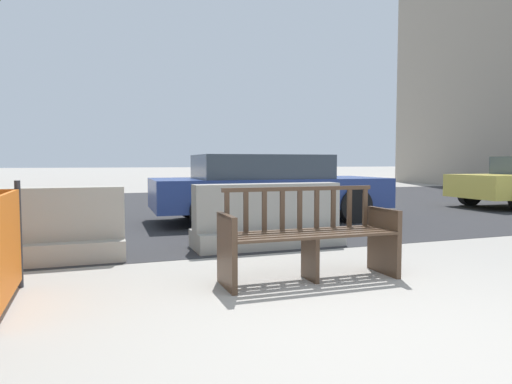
{
  "coord_description": "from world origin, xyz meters",
  "views": [
    {
      "loc": [
        -1.78,
        -2.45,
        1.12
      ],
      "look_at": [
        0.17,
        2.9,
        0.75
      ],
      "focal_mm": 32.0,
      "sensor_mm": 36.0,
      "label": 1
    }
  ],
  "objects_px": {
    "street_bench": "(309,238)",
    "jersey_barrier_left": "(31,233)",
    "jersey_barrier_centre": "(268,221)",
    "car_sedan_mid": "(267,187)"
  },
  "relations": [
    {
      "from": "jersey_barrier_left",
      "to": "car_sedan_mid",
      "type": "height_order",
      "value": "car_sedan_mid"
    },
    {
      "from": "street_bench",
      "to": "jersey_barrier_left",
      "type": "relative_size",
      "value": 0.84
    },
    {
      "from": "street_bench",
      "to": "jersey_barrier_left",
      "type": "height_order",
      "value": "street_bench"
    },
    {
      "from": "car_sedan_mid",
      "to": "jersey_barrier_centre",
      "type": "bearing_deg",
      "value": -111.17
    },
    {
      "from": "street_bench",
      "to": "jersey_barrier_centre",
      "type": "bearing_deg",
      "value": 81.31
    },
    {
      "from": "street_bench",
      "to": "car_sedan_mid",
      "type": "distance_m",
      "value": 4.43
    },
    {
      "from": "jersey_barrier_left",
      "to": "street_bench",
      "type": "bearing_deg",
      "value": -33.6
    },
    {
      "from": "street_bench",
      "to": "jersey_barrier_centre",
      "type": "distance_m",
      "value": 1.76
    },
    {
      "from": "street_bench",
      "to": "jersey_barrier_centre",
      "type": "xyz_separation_m",
      "value": [
        0.27,
        1.74,
        -0.06
      ]
    },
    {
      "from": "jersey_barrier_centre",
      "to": "jersey_barrier_left",
      "type": "distance_m",
      "value": 2.85
    }
  ]
}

